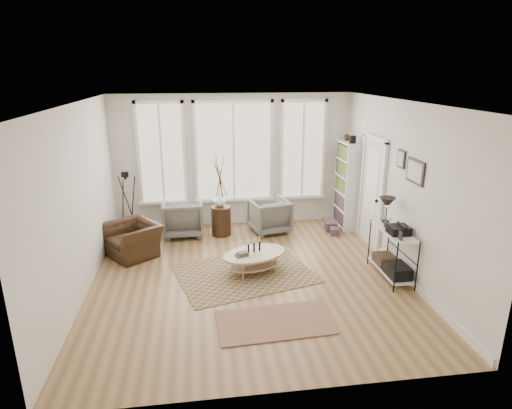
{
  "coord_description": "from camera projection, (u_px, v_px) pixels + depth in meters",
  "views": [
    {
      "loc": [
        -0.79,
        -6.52,
        3.37
      ],
      "look_at": [
        0.2,
        0.6,
        1.1
      ],
      "focal_mm": 30.0,
      "sensor_mm": 36.0,
      "label": 1
    }
  ],
  "objects": [
    {
      "name": "armchair_right",
      "position": [
        269.0,
        216.0,
        9.22
      ],
      "size": [
        0.94,
        0.96,
        0.73
      ],
      "primitive_type": "imported",
      "rotation": [
        0.0,
        0.0,
        3.38
      ],
      "color": "slate",
      "rests_on": "ground"
    },
    {
      "name": "rug_runner",
      "position": [
        274.0,
        322.0,
        5.96
      ],
      "size": [
        1.63,
        0.97,
        0.01
      ],
      "primitive_type": "cube",
      "rotation": [
        0.0,
        0.0,
        0.06
      ],
      "color": "brown",
      "rests_on": "ground"
    },
    {
      "name": "vase",
      "position": [
        219.0,
        200.0,
        8.99
      ],
      "size": [
        0.31,
        0.31,
        0.27
      ],
      "primitive_type": "imported",
      "rotation": [
        0.0,
        0.0,
        -0.28
      ],
      "color": "silver",
      "rests_on": "side_table"
    },
    {
      "name": "rug_main",
      "position": [
        244.0,
        273.0,
        7.4
      ],
      "size": [
        2.6,
        2.21,
        0.01
      ],
      "primitive_type": "cube",
      "rotation": [
        0.0,
        0.0,
        0.27
      ],
      "color": "brown",
      "rests_on": "ground"
    },
    {
      "name": "bookcase",
      "position": [
        346.0,
        185.0,
        9.41
      ],
      "size": [
        0.31,
        0.85,
        2.06
      ],
      "color": "white",
      "rests_on": "ground"
    },
    {
      "name": "armchair_left",
      "position": [
        183.0,
        218.0,
        9.03
      ],
      "size": [
        0.85,
        0.87,
        0.77
      ],
      "primitive_type": "imported",
      "rotation": [
        0.0,
        0.0,
        3.17
      ],
      "color": "slate",
      "rests_on": "ground"
    },
    {
      "name": "bay_window",
      "position": [
        234.0,
        154.0,
        9.35
      ],
      "size": [
        4.14,
        0.12,
        2.24
      ],
      "color": "tan",
      "rests_on": "ground"
    },
    {
      "name": "accent_chair",
      "position": [
        133.0,
        239.0,
        8.06
      ],
      "size": [
        1.27,
        1.24,
        0.62
      ],
      "primitive_type": "imported",
      "rotation": [
        0.0,
        0.0,
        -0.92
      ],
      "color": "#332012",
      "rests_on": "ground"
    },
    {
      "name": "book_stack_far",
      "position": [
        335.0,
        231.0,
        9.13
      ],
      "size": [
        0.21,
        0.26,
        0.15
      ],
      "primitive_type": "cube",
      "rotation": [
        0.0,
        0.0,
        -0.16
      ],
      "color": "maroon",
      "rests_on": "ground"
    },
    {
      "name": "low_shelf",
      "position": [
        392.0,
        249.0,
        7.15
      ],
      "size": [
        0.38,
        1.08,
        1.3
      ],
      "color": "white",
      "rests_on": "ground"
    },
    {
      "name": "side_table",
      "position": [
        221.0,
        197.0,
        8.9
      ],
      "size": [
        0.41,
        0.41,
        1.74
      ],
      "color": "#332012",
      "rests_on": "ground"
    },
    {
      "name": "coffee_table",
      "position": [
        254.0,
        257.0,
        7.37
      ],
      "size": [
        1.34,
        1.1,
        0.53
      ],
      "color": "tan",
      "rests_on": "ground"
    },
    {
      "name": "room",
      "position": [
        250.0,
        196.0,
        6.87
      ],
      "size": [
        5.5,
        5.54,
        2.9
      ],
      "color": "#A17849",
      "rests_on": "ground"
    },
    {
      "name": "book_stack_near",
      "position": [
        331.0,
        226.0,
        9.37
      ],
      "size": [
        0.28,
        0.33,
        0.2
      ],
      "primitive_type": "cube",
      "rotation": [
        0.0,
        0.0,
        -0.13
      ],
      "color": "maroon",
      "rests_on": "ground"
    },
    {
      "name": "wall_art",
      "position": [
        411.0,
        168.0,
        6.79
      ],
      "size": [
        0.04,
        0.88,
        0.44
      ],
      "color": "black",
      "rests_on": "ground"
    },
    {
      "name": "door",
      "position": [
        372.0,
        190.0,
        8.36
      ],
      "size": [
        0.09,
        1.06,
        2.22
      ],
      "color": "silver",
      "rests_on": "ground"
    },
    {
      "name": "tripod_camera",
      "position": [
        128.0,
        208.0,
        8.81
      ],
      "size": [
        0.5,
        0.5,
        1.41
      ],
      "color": "black",
      "rests_on": "ground"
    }
  ]
}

